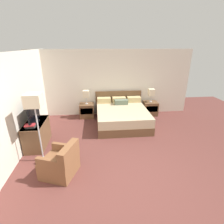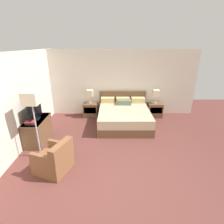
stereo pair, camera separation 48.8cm
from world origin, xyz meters
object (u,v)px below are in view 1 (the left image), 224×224
(nightstand_right, at_px, (150,108))
(table_lamp_left, at_px, (86,94))
(armchair_by_window, at_px, (61,163))
(table_lamp_right, at_px, (151,92))
(floor_lamp, at_px, (34,105))
(book_small_top, at_px, (30,125))
(book_red_cover, at_px, (30,127))
(book_blue_cover, at_px, (30,126))
(dresser, at_px, (37,134))
(tv, at_px, (33,112))
(bed, at_px, (122,115))
(nightstand_left, at_px, (87,110))

(nightstand_right, relative_size, table_lamp_left, 1.04)
(armchair_by_window, bearing_deg, table_lamp_right, 47.21)
(floor_lamp, bearing_deg, table_lamp_left, 70.00)
(table_lamp_left, height_order, book_small_top, table_lamp_left)
(floor_lamp, bearing_deg, table_lamp_right, 37.49)
(nightstand_right, distance_m, book_small_top, 4.55)
(book_red_cover, distance_m, book_blue_cover, 0.03)
(nightstand_right, height_order, dresser, dresser)
(book_blue_cover, bearing_deg, table_lamp_left, 59.98)
(nightstand_right, bearing_deg, table_lamp_right, 90.00)
(book_small_top, xyz_separation_m, armchair_by_window, (0.89, -0.95, -0.51))
(nightstand_right, bearing_deg, dresser, -153.18)
(table_lamp_left, relative_size, tv, 0.65)
(book_small_top, bearing_deg, bed, 31.14)
(armchair_by_window, bearing_deg, table_lamp_left, 82.11)
(nightstand_right, xyz_separation_m, book_red_cover, (-3.89, -2.30, 0.45))
(table_lamp_left, xyz_separation_m, armchair_by_window, (-0.45, -3.25, -0.66))
(tv, bearing_deg, table_lamp_left, 55.99)
(nightstand_left, distance_m, book_red_cover, 2.69)
(book_red_cover, distance_m, book_small_top, 0.07)
(book_blue_cover, distance_m, book_small_top, 0.03)
(bed, relative_size, nightstand_right, 3.74)
(book_blue_cover, height_order, book_small_top, book_small_top)
(book_blue_cover, bearing_deg, dresser, 88.59)
(book_red_cover, bearing_deg, floor_lamp, -51.30)
(nightstand_left, relative_size, armchair_by_window, 0.63)
(table_lamp_right, distance_m, tv, 4.34)
(bed, height_order, nightstand_right, bed)
(nightstand_left, distance_m, table_lamp_left, 0.67)
(nightstand_left, height_order, dresser, dresser)
(dresser, height_order, tv, tv)
(tv, bearing_deg, dresser, -104.99)
(dresser, bearing_deg, nightstand_left, 56.05)
(nightstand_left, relative_size, table_lamp_right, 1.04)
(bed, distance_m, tv, 2.96)
(nightstand_left, xyz_separation_m, dresser, (-1.32, -1.96, 0.09))
(nightstand_right, xyz_separation_m, floor_lamp, (-3.55, -2.72, 1.20))
(bed, height_order, table_lamp_right, table_lamp_right)
(tv, xyz_separation_m, book_blue_cover, (-0.01, -0.35, -0.26))
(armchair_by_window, bearing_deg, book_red_cover, 132.70)
(book_red_cover, height_order, book_blue_cover, book_blue_cover)
(nightstand_left, bearing_deg, armchair_by_window, -97.90)
(table_lamp_right, xyz_separation_m, book_small_top, (-3.90, -2.30, -0.15))
(nightstand_right, bearing_deg, bed, -150.76)
(book_blue_cover, bearing_deg, book_red_cover, 180.00)
(table_lamp_right, bearing_deg, book_red_cover, -149.42)
(table_lamp_left, xyz_separation_m, table_lamp_right, (2.56, 0.00, 0.00))
(nightstand_left, bearing_deg, book_small_top, -120.20)
(bed, relative_size, table_lamp_left, 3.88)
(table_lamp_left, bearing_deg, bed, -29.27)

